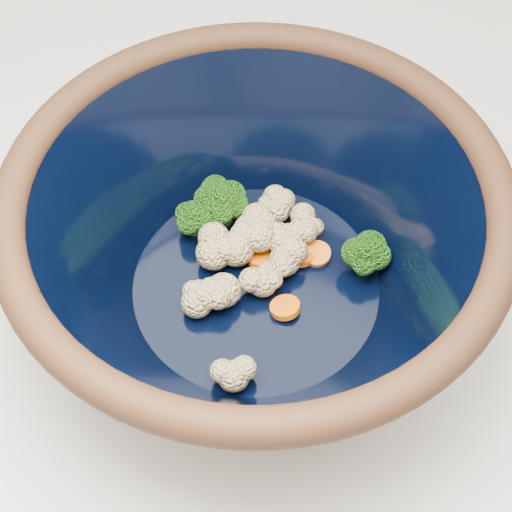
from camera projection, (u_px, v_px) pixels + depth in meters
The scene contains 3 objects.
counter at pixel (233, 454), 1.05m from camera, with size 1.20×1.20×0.90m, color white.
mixing_bowl at pixel (256, 244), 0.59m from camera, with size 0.45×0.45×0.17m.
vegetable_pile at pixel (252, 241), 0.64m from camera, with size 0.19×0.20×0.05m.
Camera 1 is at (0.19, -0.32, 1.47)m, focal length 50.00 mm.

